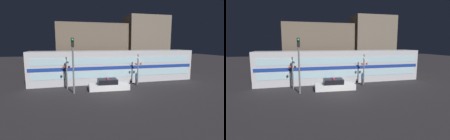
{
  "view_description": "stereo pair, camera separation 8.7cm",
  "coord_description": "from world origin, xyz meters",
  "views": [
    {
      "loc": [
        -4.65,
        -16.73,
        5.17
      ],
      "look_at": [
        0.73,
        4.15,
        1.9
      ],
      "focal_mm": 28.0,
      "sensor_mm": 36.0,
      "label": 1
    },
    {
      "loc": [
        -4.57,
        -16.75,
        5.17
      ],
      "look_at": [
        0.73,
        4.15,
        1.9
      ],
      "focal_mm": 28.0,
      "sensor_mm": 36.0,
      "label": 2
    }
  ],
  "objects": [
    {
      "name": "train",
      "position": [
        1.62,
        6.19,
        2.11
      ],
      "size": [
        21.97,
        3.21,
        4.21
      ],
      "color": "silver",
      "rests_on": "ground_plane"
    },
    {
      "name": "building_center",
      "position": [
        10.04,
        14.4,
        5.12
      ],
      "size": [
        7.69,
        4.79,
        10.23
      ],
      "color": "#726656",
      "rests_on": "ground_plane"
    },
    {
      "name": "building_left",
      "position": [
        -0.63,
        13.24,
        4.15
      ],
      "size": [
        11.09,
        6.77,
        8.3
      ],
      "color": "brown",
      "rests_on": "ground_plane"
    },
    {
      "name": "crossing_signal_near",
      "position": [
        3.87,
        3.33,
        2.2
      ],
      "size": [
        0.85,
        0.36,
        3.85
      ],
      "color": "slate",
      "rests_on": "ground_plane"
    },
    {
      "name": "traffic_light_corner",
      "position": [
        -4.08,
        1.34,
        3.55
      ],
      "size": [
        0.3,
        0.46,
        5.74
      ],
      "color": "slate",
      "rests_on": "ground_plane"
    },
    {
      "name": "pedestrian",
      "position": [
        3.7,
        3.41,
        0.81
      ],
      "size": [
        0.27,
        0.27,
        1.58
      ],
      "color": "#2D2833",
      "rests_on": "ground_plane"
    },
    {
      "name": "ground_plane",
      "position": [
        0.0,
        0.0,
        0.0
      ],
      "size": [
        120.0,
        120.0,
        0.0
      ],
      "primitive_type": "plane",
      "color": "#262326"
    },
    {
      "name": "crossing_signal_far",
      "position": [
        -4.76,
        3.27,
        2.11
      ],
      "size": [
        0.85,
        0.36,
        3.69
      ],
      "color": "slate",
      "rests_on": "ground_plane"
    },
    {
      "name": "police_car",
      "position": [
        -0.2,
        2.1,
        0.49
      ],
      "size": [
        4.61,
        1.96,
        1.33
      ],
      "rotation": [
        0.0,
        0.0,
        -0.06
      ],
      "color": "silver",
      "rests_on": "ground_plane"
    }
  ]
}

